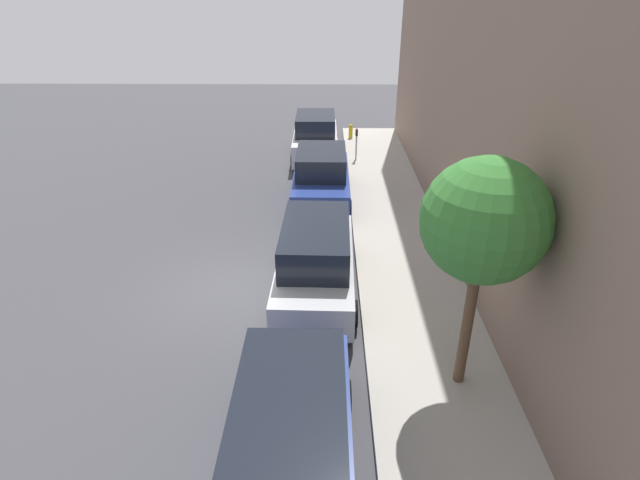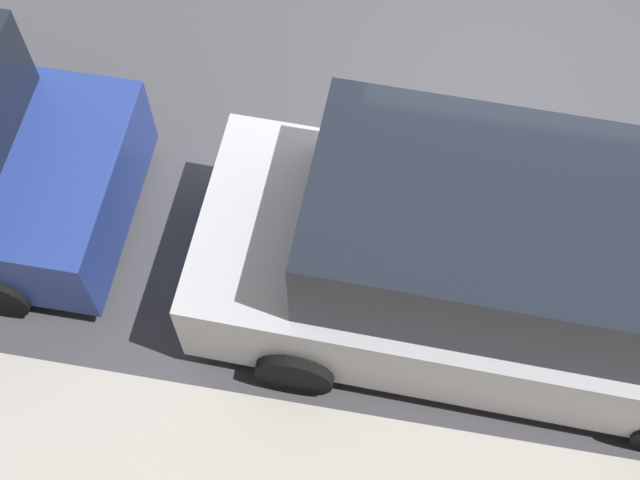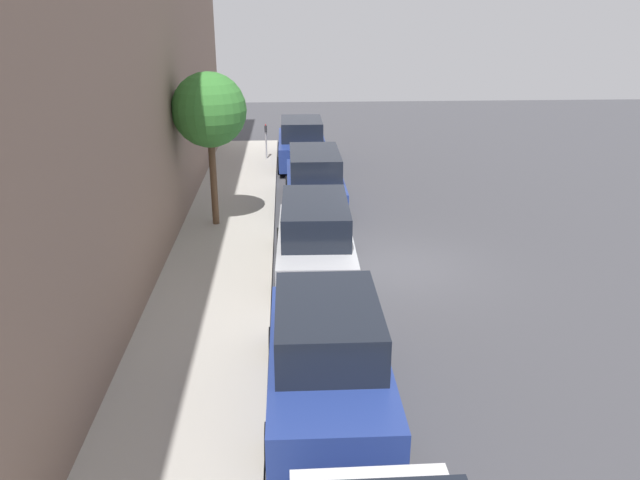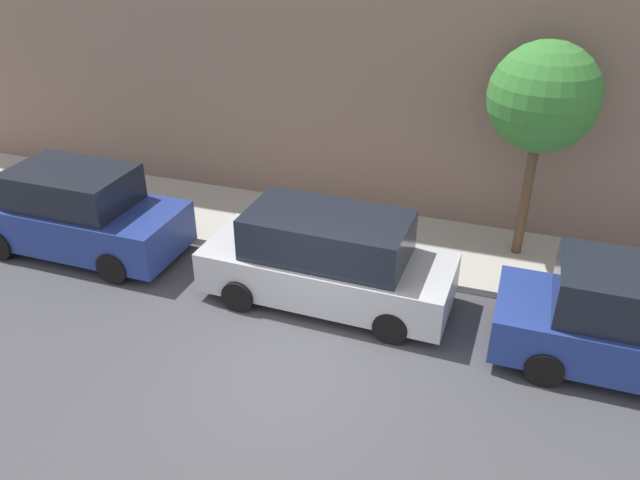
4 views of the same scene
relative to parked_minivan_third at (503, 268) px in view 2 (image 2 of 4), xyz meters
The scene contains 2 objects.
ground_plane 2.55m from the parked_minivan_third, behind, with size 60.00×60.00×0.00m, color #424247.
parked_minivan_third is the anchor object (origin of this frame).
Camera 2 is at (5.74, -0.83, 7.22)m, focal length 50.00 mm.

